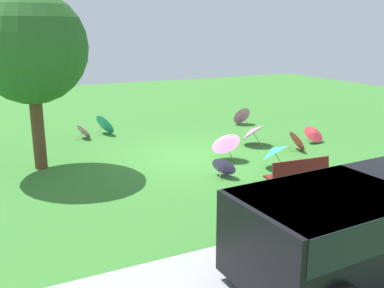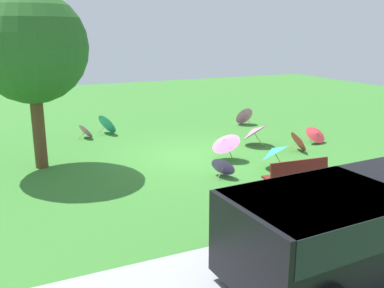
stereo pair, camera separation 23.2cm
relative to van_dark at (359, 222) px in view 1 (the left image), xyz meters
The scene contains 14 objects.
ground 7.46m from the van_dark, 93.60° to the right, with size 40.00×40.00×0.00m, color #387A2D.
road_strip 1.02m from the van_dark, behind, with size 40.00×3.63×0.01m, color #9E9EA3.
van_dark is the anchor object (origin of this frame).
park_bench 3.62m from the van_dark, 114.23° to the right, with size 1.63×0.60×0.90m.
shade_tree 9.41m from the van_dark, 64.34° to the right, with size 3.12×3.12×5.02m.
parasol_teal_1 5.66m from the van_dark, 112.70° to the right, with size 1.16×1.14×0.85m.
parasol_purple_0 5.26m from the van_dark, 95.89° to the right, with size 0.82×0.85×0.65m.
parasol_red_0 8.72m from the van_dark, 127.10° to the right, with size 0.81×0.72×0.62m.
parasol_pink_1 11.36m from the van_dark, 79.93° to the right, with size 0.69×0.77×0.59m.
parasol_teal_2 11.60m from the van_dark, 84.81° to the right, with size 0.91×1.04×0.84m.
parasol_pink_2 8.27m from the van_dark, 111.85° to the right, with size 1.26×1.23×0.85m.
parasol_pink_3 6.64m from the van_dark, 101.27° to the right, with size 1.10×1.11×0.91m.
parasol_red_1 7.57m from the van_dark, 122.61° to the right, with size 0.72×0.85×0.72m.
parasol_pink_5 11.73m from the van_dark, 113.08° to the right, with size 0.85×0.86×0.79m.
Camera 1 is at (5.73, 11.96, 3.93)m, focal length 40.37 mm.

